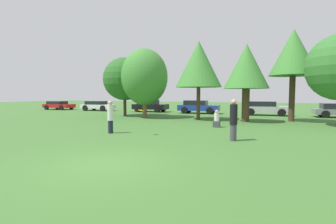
{
  "coord_description": "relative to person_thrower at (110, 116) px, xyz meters",
  "views": [
    {
      "loc": [
        4.37,
        -6.08,
        2.05
      ],
      "look_at": [
        -0.08,
        5.29,
        1.18
      ],
      "focal_mm": 26.74,
      "sensor_mm": 36.0,
      "label": 1
    }
  ],
  "objects": [
    {
      "name": "bystander_sitting",
      "position": [
        4.78,
        4.43,
        -0.44
      ],
      "size": [
        0.42,
        0.35,
        1.09
      ],
      "color": "#3F3F47",
      "rests_on": "ground"
    },
    {
      "name": "ground_plane",
      "position": [
        3.23,
        -5.01,
        -0.89
      ],
      "size": [
        120.0,
        120.0,
        0.0
      ],
      "primitive_type": "plane",
      "color": "#3D6B2D"
    },
    {
      "name": "tree_3",
      "position": [
        6.2,
        8.47,
        3.18
      ],
      "size": [
        3.3,
        3.3,
        5.78
      ],
      "color": "#473323",
      "rests_on": "ground"
    },
    {
      "name": "tree_0",
      "position": [
        -4.9,
        9.56,
        2.61
      ],
      "size": [
        4.04,
        4.04,
        5.52
      ],
      "color": "#473323",
      "rests_on": "ground"
    },
    {
      "name": "parked_car_blue",
      "position": [
        0.8,
        15.15,
        -0.15
      ],
      "size": [
        4.38,
        2.02,
        1.4
      ],
      "rotation": [
        0.0,
        0.0,
        0.03
      ],
      "color": "#1E389E",
      "rests_on": "ground"
    },
    {
      "name": "tree_4",
      "position": [
        9.44,
        9.93,
        4.25
      ],
      "size": [
        3.45,
        3.45,
        6.91
      ],
      "color": "#473323",
      "rests_on": "ground"
    },
    {
      "name": "person_catcher",
      "position": [
        6.3,
        0.14,
        0.05
      ],
      "size": [
        0.33,
        0.33,
        1.83
      ],
      "rotation": [
        0.0,
        0.0,
        -3.12
      ],
      "color": "#3F3F47",
      "rests_on": "ground"
    },
    {
      "name": "parked_car_silver",
      "position": [
        7.54,
        15.1,
        -0.16
      ],
      "size": [
        4.45,
        1.99,
        1.36
      ],
      "rotation": [
        0.0,
        0.0,
        0.03
      ],
      "color": "#B2B2B7",
      "rests_on": "ground"
    },
    {
      "name": "tree_2",
      "position": [
        2.5,
        8.7,
        3.58
      ],
      "size": [
        3.7,
        3.7,
        6.33
      ],
      "color": "#473323",
      "rests_on": "ground"
    },
    {
      "name": "parked_car_white",
      "position": [
        -12.13,
        14.96,
        -0.23
      ],
      "size": [
        4.2,
        2.08,
        1.21
      ],
      "rotation": [
        0.0,
        0.0,
        0.03
      ],
      "color": "silver",
      "rests_on": "ground"
    },
    {
      "name": "frisbee",
      "position": [
        1.83,
        -0.03,
        0.36
      ],
      "size": [
        0.27,
        0.27,
        0.1
      ],
      "color": "yellow"
    },
    {
      "name": "parked_car_black",
      "position": [
        -5.15,
        15.58,
        -0.15
      ],
      "size": [
        4.08,
        2.15,
        1.39
      ],
      "rotation": [
        0.0,
        0.0,
        0.03
      ],
      "color": "black",
      "rests_on": "ground"
    },
    {
      "name": "parked_car_red",
      "position": [
        -18.5,
        14.95,
        -0.28
      ],
      "size": [
        4.04,
        2.16,
        1.13
      ],
      "rotation": [
        0.0,
        0.0,
        0.03
      ],
      "color": "red",
      "rests_on": "ground"
    },
    {
      "name": "tree_1",
      "position": [
        -2.31,
        8.6,
        2.66
      ],
      "size": [
        4.04,
        4.04,
        6.01
      ],
      "color": "brown",
      "rests_on": "ground"
    },
    {
      "name": "person_thrower",
      "position": [
        0.0,
        0.0,
        0.0
      ],
      "size": [
        0.3,
        0.3,
        1.72
      ],
      "rotation": [
        0.0,
        0.0,
        0.02
      ],
      "color": "#191E33",
      "rests_on": "ground"
    }
  ]
}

